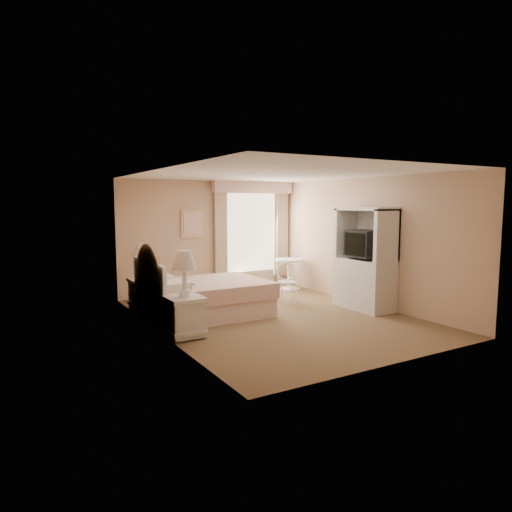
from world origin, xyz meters
TOP-DOWN VIEW (x-y plane):
  - room at (0.00, 0.00)m, footprint 4.21×5.51m
  - window at (1.05, 2.65)m, footprint 2.05×0.22m
  - framed_art at (-0.45, 2.71)m, footprint 0.52×0.04m
  - bed at (-1.12, 0.72)m, footprint 2.11×1.63m
  - nightstand_near at (-1.84, -0.35)m, footprint 0.53×0.53m
  - nightstand_far at (-1.84, 1.79)m, footprint 0.51×0.51m
  - round_table at (1.67, 2.03)m, footprint 0.67×0.67m
  - cafe_chair at (0.87, 0.96)m, footprint 0.49×0.49m
  - armoire at (1.81, -0.30)m, footprint 0.58×1.16m

SIDE VIEW (x-z plane):
  - bed at x=-1.12m, z-range -0.37..1.07m
  - nightstand_far at x=-1.84m, z-range -0.15..1.07m
  - cafe_chair at x=0.87m, z-range 0.06..0.87m
  - round_table at x=1.67m, z-range 0.12..0.83m
  - nightstand_near at x=-1.84m, z-range -0.16..1.13m
  - armoire at x=1.81m, z-range -0.17..1.76m
  - room at x=0.00m, z-range -0.01..2.50m
  - window at x=1.05m, z-range 0.09..2.60m
  - framed_art at x=-0.45m, z-range 1.24..1.86m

